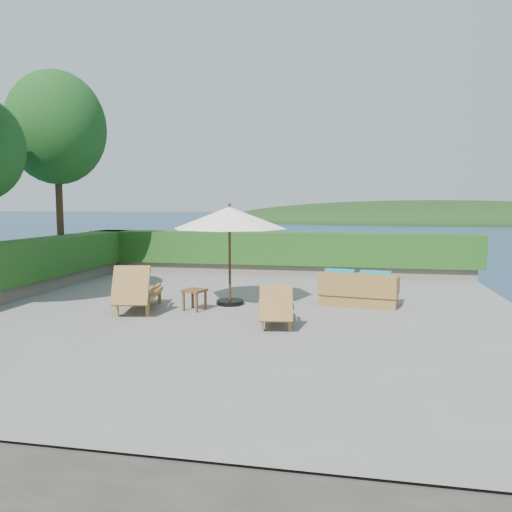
% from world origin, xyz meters
% --- Properties ---
extents(ground, '(12.00, 12.00, 0.00)m').
position_xyz_m(ground, '(0.00, 0.00, 0.00)').
color(ground, gray).
rests_on(ground, ground).
extents(foundation, '(12.00, 12.00, 3.00)m').
position_xyz_m(foundation, '(0.00, 0.00, -1.55)').
color(foundation, '#574F45').
rests_on(foundation, ocean).
extents(ocean, '(600.00, 600.00, 0.00)m').
position_xyz_m(ocean, '(0.00, 0.00, -3.00)').
color(ocean, '#192F4E').
rests_on(ocean, ground).
extents(offshore_island, '(126.00, 57.60, 12.60)m').
position_xyz_m(offshore_island, '(25.00, 140.00, -3.00)').
color(offshore_island, black).
rests_on(offshore_island, ocean).
extents(planter_wall_far, '(12.00, 0.60, 0.36)m').
position_xyz_m(planter_wall_far, '(0.00, 5.60, 0.18)').
color(planter_wall_far, gray).
rests_on(planter_wall_far, ground).
extents(hedge_far, '(12.40, 0.90, 1.00)m').
position_xyz_m(hedge_far, '(0.00, 5.60, 0.85)').
color(hedge_far, '#1B4413').
rests_on(hedge_far, planter_wall_far).
extents(tree_far, '(2.80, 2.80, 6.03)m').
position_xyz_m(tree_far, '(-6.00, 3.20, 4.40)').
color(tree_far, '#462D1B').
rests_on(tree_far, ground).
extents(patio_umbrella, '(2.68, 2.68, 2.28)m').
position_xyz_m(patio_umbrella, '(-0.28, 0.72, 1.92)').
color(patio_umbrella, black).
rests_on(patio_umbrella, ground).
extents(lounge_left, '(1.06, 1.88, 1.02)m').
position_xyz_m(lounge_left, '(-2.02, -0.35, 0.43)').
color(lounge_left, olive).
rests_on(lounge_left, ground).
extents(lounge_right, '(0.81, 1.50, 0.82)m').
position_xyz_m(lounge_right, '(1.03, -1.04, 0.34)').
color(lounge_right, olive).
rests_on(lounge_right, ground).
extents(side_table, '(0.53, 0.53, 0.45)m').
position_xyz_m(side_table, '(-0.87, -0.03, 0.37)').
color(side_table, brown).
rests_on(side_table, ground).
extents(wicker_loveseat, '(1.80, 1.11, 0.83)m').
position_xyz_m(wicker_loveseat, '(2.56, 1.17, 0.32)').
color(wicker_loveseat, olive).
rests_on(wicker_loveseat, ground).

